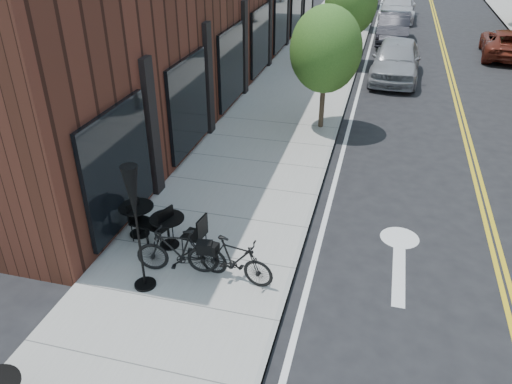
% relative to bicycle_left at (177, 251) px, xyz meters
% --- Properties ---
extents(ground, '(120.00, 120.00, 0.00)m').
position_rel_bicycle_left_xyz_m(ground, '(2.21, -0.84, -0.61)').
color(ground, black).
rests_on(ground, ground).
extents(sidewalk_near, '(4.00, 70.00, 0.12)m').
position_rel_bicycle_left_xyz_m(sidewalk_near, '(0.21, 9.16, -0.55)').
color(sidewalk_near, '#9E9B93').
rests_on(sidewalk_near, ground).
extents(tree_near_a, '(2.20, 2.20, 3.81)m').
position_rel_bicycle_left_xyz_m(tree_near_a, '(1.61, 8.16, 2.00)').
color(tree_near_a, '#382B1E').
rests_on(tree_near_a, sidewalk_near).
extents(tree_near_b, '(2.30, 2.30, 3.98)m').
position_rel_bicycle_left_xyz_m(tree_near_b, '(1.61, 16.16, 2.11)').
color(tree_near_b, '#382B1E').
rests_on(tree_near_b, sidewalk_near).
extents(bicycle_left, '(1.68, 0.73, 0.98)m').
position_rel_bicycle_left_xyz_m(bicycle_left, '(0.00, 0.00, 0.00)').
color(bicycle_left, black).
rests_on(bicycle_left, sidewalk_near).
extents(bicycle_right, '(1.61, 0.70, 0.93)m').
position_rel_bicycle_left_xyz_m(bicycle_right, '(1.15, 0.03, -0.02)').
color(bicycle_right, black).
rests_on(bicycle_right, sidewalk_near).
extents(bistro_set_b, '(1.69, 0.81, 0.90)m').
position_rel_bicycle_left_xyz_m(bistro_set_b, '(-0.53, 0.76, -0.04)').
color(bistro_set_b, black).
rests_on(bistro_set_b, sidewalk_near).
extents(bistro_set_c, '(1.76, 0.96, 0.93)m').
position_rel_bicycle_left_xyz_m(bistro_set_c, '(-1.33, 0.97, -0.02)').
color(bistro_set_c, black).
rests_on(bistro_set_c, sidewalk_near).
extents(patio_umbrella, '(0.41, 0.41, 2.53)m').
position_rel_bicycle_left_xyz_m(patio_umbrella, '(-0.46, -0.56, 1.33)').
color(patio_umbrella, black).
rests_on(patio_umbrella, sidewalk_near).
extents(parked_car_a, '(2.15, 4.90, 1.64)m').
position_rel_bicycle_left_xyz_m(parked_car_a, '(3.81, 14.55, 0.21)').
color(parked_car_a, '#93959B').
rests_on(parked_car_a, ground).
extents(parked_car_b, '(1.64, 4.62, 1.52)m').
position_rel_bicycle_left_xyz_m(parked_car_b, '(3.58, 21.30, 0.15)').
color(parked_car_b, black).
rests_on(parked_car_b, ground).
extents(parked_car_c, '(2.28, 5.43, 1.57)m').
position_rel_bicycle_left_xyz_m(parked_car_c, '(3.68, 27.80, 0.18)').
color(parked_car_c, silver).
rests_on(parked_car_c, ground).
extents(parked_car_far, '(2.51, 4.83, 1.30)m').
position_rel_bicycle_left_xyz_m(parked_car_far, '(8.92, 19.56, 0.04)').
color(parked_car_far, maroon).
rests_on(parked_car_far, ground).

